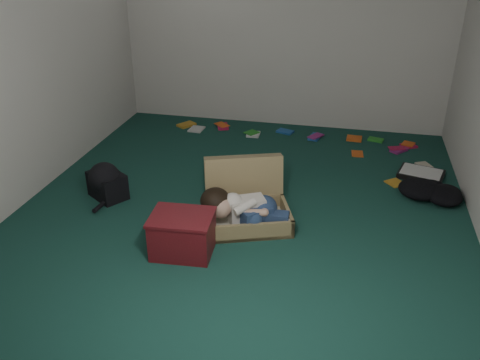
% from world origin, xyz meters
% --- Properties ---
extents(floor, '(4.50, 4.50, 0.00)m').
position_xyz_m(floor, '(0.00, 0.00, 0.00)').
color(floor, '#153E35').
rests_on(floor, ground).
extents(wall_back, '(4.50, 0.00, 4.50)m').
position_xyz_m(wall_back, '(0.00, 2.25, 1.30)').
color(wall_back, silver).
rests_on(wall_back, ground).
extents(wall_front, '(4.50, 0.00, 4.50)m').
position_xyz_m(wall_front, '(0.00, -2.25, 1.30)').
color(wall_front, silver).
rests_on(wall_front, ground).
extents(wall_left, '(0.00, 4.50, 4.50)m').
position_xyz_m(wall_left, '(-2.00, 0.00, 1.30)').
color(wall_left, silver).
rests_on(wall_left, ground).
extents(suitcase, '(0.88, 0.87, 0.51)m').
position_xyz_m(suitcase, '(0.06, -0.18, 0.15)').
color(suitcase, '#927E50').
rests_on(suitcase, floor).
extents(person, '(0.77, 0.39, 0.32)m').
position_xyz_m(person, '(0.08, -0.36, 0.20)').
color(person, silver).
rests_on(person, suitcase).
extents(maroon_bin, '(0.51, 0.41, 0.33)m').
position_xyz_m(maroon_bin, '(-0.31, -0.81, 0.17)').
color(maroon_bin, '#581217').
rests_on(maroon_bin, floor).
extents(backpack, '(0.57, 0.55, 0.27)m').
position_xyz_m(backpack, '(-1.29, -0.09, 0.13)').
color(backpack, black).
rests_on(backpack, floor).
extents(clothing_pile, '(0.48, 0.39, 0.15)m').
position_xyz_m(clothing_pile, '(1.70, 0.58, 0.08)').
color(clothing_pile, black).
rests_on(clothing_pile, floor).
extents(paper_tray, '(0.50, 0.43, 0.06)m').
position_xyz_m(paper_tray, '(1.64, 1.02, 0.03)').
color(paper_tray, black).
rests_on(paper_tray, floor).
extents(book_scatter, '(3.04, 1.37, 0.02)m').
position_xyz_m(book_scatter, '(0.52, 1.69, 0.01)').
color(book_scatter, '#C58A22').
rests_on(book_scatter, floor).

